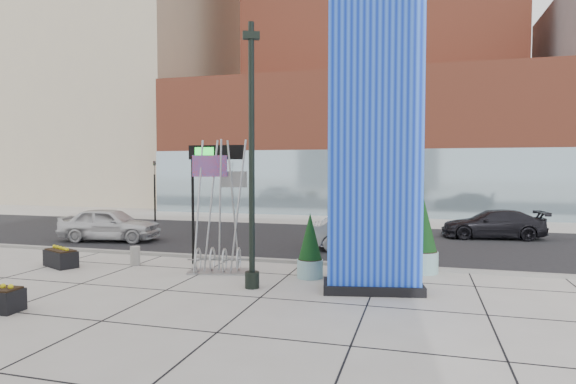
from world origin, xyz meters
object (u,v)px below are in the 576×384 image
(blue_pylon, at_px, (374,133))
(public_art_sculpture, at_px, (219,238))
(car_white_west, at_px, (110,225))
(car_silver_mid, at_px, (363,233))
(overhead_street_sign, at_px, (211,162))
(concrete_bollard, at_px, (135,256))
(lamp_post, at_px, (252,181))

(blue_pylon, distance_m, public_art_sculpture, 6.60)
(car_white_west, xyz_separation_m, car_silver_mid, (12.46, 0.79, -0.05))
(blue_pylon, relative_size, overhead_street_sign, 2.15)
(concrete_bollard, relative_size, car_white_west, 0.15)
(overhead_street_sign, bearing_deg, car_silver_mid, 40.48)
(lamp_post, xyz_separation_m, car_white_west, (-10.00, 6.84, -2.45))
(blue_pylon, relative_size, car_white_west, 1.99)
(lamp_post, relative_size, overhead_street_sign, 1.78)
(public_art_sculpture, distance_m, car_silver_mid, 7.31)
(blue_pylon, bearing_deg, lamp_post, 178.51)
(car_silver_mid, bearing_deg, blue_pylon, 176.17)
(blue_pylon, distance_m, lamp_post, 3.91)
(concrete_bollard, bearing_deg, lamp_post, -20.56)
(public_art_sculpture, bearing_deg, overhead_street_sign, 112.80)
(public_art_sculpture, distance_m, overhead_street_sign, 2.95)
(public_art_sculpture, distance_m, concrete_bollard, 3.64)
(lamp_post, xyz_separation_m, concrete_bollard, (-5.41, 2.03, -2.93))
(lamp_post, distance_m, public_art_sculpture, 3.31)
(public_art_sculpture, bearing_deg, concrete_bollard, 163.29)
(blue_pylon, xyz_separation_m, car_silver_mid, (-1.13, 7.04, -3.91))
(blue_pylon, distance_m, overhead_street_sign, 6.67)
(concrete_bollard, distance_m, car_silver_mid, 9.67)
(concrete_bollard, height_order, car_silver_mid, car_silver_mid)
(public_art_sculpture, xyz_separation_m, concrete_bollard, (-3.52, 0.25, -0.87))
(overhead_street_sign, height_order, car_white_west, overhead_street_sign)
(lamp_post, relative_size, public_art_sculpture, 1.72)
(car_white_west, bearing_deg, lamp_post, -133.40)
(overhead_street_sign, distance_m, car_silver_mid, 7.66)
(overhead_street_sign, distance_m, car_white_west, 8.92)
(car_silver_mid, bearing_deg, public_art_sculpture, 130.40)
(public_art_sculpture, xyz_separation_m, car_white_west, (-8.11, 5.07, -0.39))
(public_art_sculpture, relative_size, car_white_west, 0.96)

